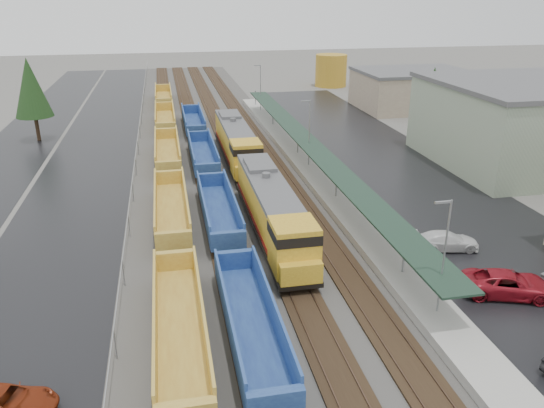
# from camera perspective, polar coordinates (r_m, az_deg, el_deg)

# --- Properties ---
(ballast_strip) EXTENTS (20.00, 160.00, 0.08)m
(ballast_strip) POSITION_cam_1_polar(r_m,az_deg,el_deg) (68.00, -6.09, 5.71)
(ballast_strip) COLOR #302D2B
(ballast_strip) RESTS_ON ground
(trackbed) EXTENTS (14.60, 160.00, 0.22)m
(trackbed) POSITION_cam_1_polar(r_m,az_deg,el_deg) (67.97, -6.10, 5.80)
(trackbed) COLOR black
(trackbed) RESTS_ON ground
(west_parking_lot) EXTENTS (10.00, 160.00, 0.02)m
(west_parking_lot) POSITION_cam_1_polar(r_m,az_deg,el_deg) (68.36, -18.74, 4.72)
(west_parking_lot) COLOR black
(west_parking_lot) RESTS_ON ground
(west_road) EXTENTS (9.00, 160.00, 0.02)m
(west_road) POSITION_cam_1_polar(r_m,az_deg,el_deg) (70.39, -26.82, 3.97)
(west_road) COLOR black
(west_road) RESTS_ON ground
(east_commuter_lot) EXTENTS (16.00, 100.00, 0.02)m
(east_commuter_lot) POSITION_cam_1_polar(r_m,az_deg,el_deg) (63.31, 12.28, 4.07)
(east_commuter_lot) COLOR black
(east_commuter_lot) RESTS_ON ground
(station_platform) EXTENTS (3.00, 80.00, 8.00)m
(station_platform) POSITION_cam_1_polar(r_m,az_deg,el_deg) (60.00, 3.95, 4.26)
(station_platform) COLOR #9E9B93
(station_platform) RESTS_ON ground
(chainlink_fence) EXTENTS (0.08, 160.04, 2.02)m
(chainlink_fence) POSITION_cam_1_polar(r_m,az_deg,el_deg) (65.91, -14.29, 6.05)
(chainlink_fence) COLOR gray
(chainlink_fence) RESTS_ON ground
(distant_hills) EXTENTS (301.00, 140.00, 25.20)m
(distant_hills) POSITION_cam_1_polar(r_m,az_deg,el_deg) (222.43, 1.80, 17.03)
(distant_hills) COLOR #4E5E49
(distant_hills) RESTS_ON ground
(tree_west_far) EXTENTS (4.84, 4.84, 11.00)m
(tree_west_far) POSITION_cam_1_polar(r_m,az_deg,el_deg) (77.89, -24.54, 11.32)
(tree_west_far) COLOR #332316
(tree_west_far) RESTS_ON ground
(tree_east) EXTENTS (4.40, 4.40, 10.00)m
(tree_east) POSITION_cam_1_polar(r_m,az_deg,el_deg) (72.67, 16.84, 11.17)
(tree_east) COLOR #332316
(tree_east) RESTS_ON ground
(locomotive_lead) EXTENTS (3.09, 20.39, 4.62)m
(locomotive_lead) POSITION_cam_1_polar(r_m,az_deg,el_deg) (42.65, 0.08, -0.73)
(locomotive_lead) COLOR black
(locomotive_lead) RESTS_ON ground
(locomotive_trail) EXTENTS (3.09, 20.39, 4.62)m
(locomotive_trail) POSITION_cam_1_polar(r_m,az_deg,el_deg) (62.28, -3.82, 6.58)
(locomotive_trail) COLOR black
(locomotive_trail) RESTS_ON ground
(well_string_yellow) EXTENTS (2.79, 122.98, 2.48)m
(well_string_yellow) POSITION_cam_1_polar(r_m,az_deg,el_deg) (47.06, -10.76, -0.52)
(well_string_yellow) COLOR #B38631
(well_string_yellow) RESTS_ON ground
(well_string_blue) EXTENTS (2.74, 100.57, 2.43)m
(well_string_blue) POSITION_cam_1_polar(r_m,az_deg,el_deg) (38.47, -4.41, -5.50)
(well_string_blue) COLOR navy
(well_string_blue) RESTS_ON ground
(storage_tank) EXTENTS (6.58, 6.58, 6.58)m
(storage_tank) POSITION_cam_1_polar(r_m,az_deg,el_deg) (116.32, 6.36, 14.08)
(storage_tank) COLOR #B58624
(storage_tank) RESTS_ON ground
(parked_car_west_c) EXTENTS (3.88, 5.62, 1.43)m
(parked_car_west_c) POSITION_cam_1_polar(r_m,az_deg,el_deg) (29.72, -26.97, -18.57)
(parked_car_west_c) COLOR maroon
(parked_car_west_c) RESTS_ON ground
(parked_car_east_b) EXTENTS (4.51, 6.49, 1.65)m
(parked_car_east_b) POSITION_cam_1_polar(r_m,az_deg,el_deg) (38.84, 24.06, -7.87)
(parked_car_east_b) COLOR maroon
(parked_car_east_b) RESTS_ON ground
(parked_car_east_c) EXTENTS (2.80, 5.22, 1.44)m
(parked_car_east_c) POSITION_cam_1_polar(r_m,az_deg,el_deg) (43.73, 18.28, -3.80)
(parked_car_east_c) COLOR silver
(parked_car_east_c) RESTS_ON ground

